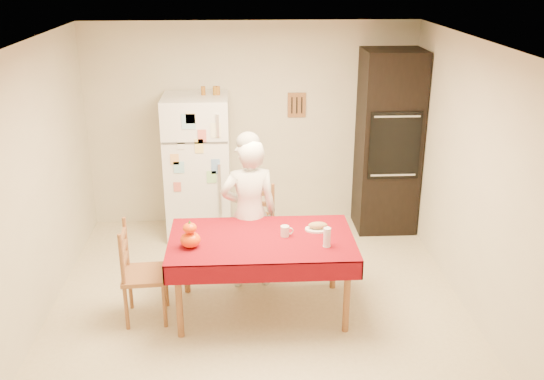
{
  "coord_description": "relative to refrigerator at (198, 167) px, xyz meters",
  "views": [
    {
      "loc": [
        -0.15,
        -4.97,
        3.15
      ],
      "look_at": [
        0.14,
        0.2,
        1.18
      ],
      "focal_mm": 40.0,
      "sensor_mm": 36.0,
      "label": 1
    }
  ],
  "objects": [
    {
      "name": "bread_loaf",
      "position": [
        1.22,
        -1.68,
        -0.04
      ],
      "size": [
        0.18,
        0.1,
        0.06
      ],
      "primitive_type": "ellipsoid",
      "color": "#A2734F",
      "rests_on": "bread_plate"
    },
    {
      "name": "seated_woman",
      "position": [
        0.58,
        -1.3,
        -0.07
      ],
      "size": [
        0.62,
        0.45,
        1.57
      ],
      "primitive_type": "imported",
      "rotation": [
        0.0,
        0.0,
        3.27
      ],
      "color": "white",
      "rests_on": "floor"
    },
    {
      "name": "wine_glass",
      "position": [
        1.26,
        -2.02,
        -0.0
      ],
      "size": [
        0.07,
        0.07,
        0.18
      ],
      "primitive_type": "cylinder",
      "color": "silver",
      "rests_on": "dining_table"
    },
    {
      "name": "spice_jar_left",
      "position": [
        0.09,
        0.05,
        0.9
      ],
      "size": [
        0.05,
        0.05,
        0.1
      ],
      "primitive_type": "cylinder",
      "color": "#92561A",
      "rests_on": "refrigerator"
    },
    {
      "name": "dining_table",
      "position": [
        0.68,
        -1.83,
        -0.16
      ],
      "size": [
        1.7,
        1.0,
        0.76
      ],
      "color": "brown",
      "rests_on": "floor"
    },
    {
      "name": "oven_cabinet",
      "position": [
        2.28,
        0.05,
        0.25
      ],
      "size": [
        0.7,
        0.62,
        2.2
      ],
      "color": "black",
      "rests_on": "floor"
    },
    {
      "name": "pumpkin_upper",
      "position": [
        0.05,
        -1.97,
        0.09
      ],
      "size": [
        0.12,
        0.12,
        0.09
      ],
      "primitive_type": "ellipsoid",
      "color": "#DA4605",
      "rests_on": "pumpkin_lower"
    },
    {
      "name": "pumpkin_lower",
      "position": [
        0.05,
        -1.97,
        -0.02
      ],
      "size": [
        0.18,
        0.18,
        0.14
      ],
      "primitive_type": "ellipsoid",
      "color": "#E45A05",
      "rests_on": "dining_table"
    },
    {
      "name": "chair_far",
      "position": [
        0.64,
        -0.99,
        -0.34
      ],
      "size": [
        0.47,
        0.46,
        0.95
      ],
      "rotation": [
        0.0,
        0.0,
        -0.14
      ],
      "color": "brown",
      "rests_on": "floor"
    },
    {
      "name": "chair_left",
      "position": [
        -0.46,
        -1.89,
        -0.34
      ],
      "size": [
        0.43,
        0.44,
        0.95
      ],
      "rotation": [
        0.0,
        0.0,
        1.63
      ],
      "color": "brown",
      "rests_on": "floor"
    },
    {
      "name": "bread_plate",
      "position": [
        1.22,
        -1.68,
        -0.08
      ],
      "size": [
        0.24,
        0.24,
        0.02
      ],
      "primitive_type": "cylinder",
      "color": "white",
      "rests_on": "dining_table"
    },
    {
      "name": "spice_jar_right",
      "position": [
        0.26,
        0.05,
        0.9
      ],
      "size": [
        0.05,
        0.05,
        0.1
      ],
      "primitive_type": "cylinder",
      "color": "#95591B",
      "rests_on": "refrigerator"
    },
    {
      "name": "room_shell",
      "position": [
        0.65,
        -1.88,
        0.77
      ],
      "size": [
        4.02,
        4.52,
        2.51
      ],
      "color": "beige",
      "rests_on": "ground"
    },
    {
      "name": "coffee_mug",
      "position": [
        0.9,
        -1.79,
        -0.04
      ],
      "size": [
        0.08,
        0.08,
        0.1
      ],
      "primitive_type": "cylinder",
      "color": "silver",
      "rests_on": "dining_table"
    },
    {
      "name": "refrigerator",
      "position": [
        0.0,
        0.0,
        0.0
      ],
      "size": [
        0.75,
        0.74,
        1.7
      ],
      "color": "white",
      "rests_on": "floor"
    },
    {
      "name": "spice_jar_mid",
      "position": [
        0.23,
        0.05,
        0.9
      ],
      "size": [
        0.05,
        0.05,
        0.1
      ],
      "primitive_type": "cylinder",
      "color": "#8D5D19",
      "rests_on": "refrigerator"
    },
    {
      "name": "floor",
      "position": [
        0.65,
        -1.88,
        -0.85
      ],
      "size": [
        4.5,
        4.5,
        0.0
      ],
      "primitive_type": "plane",
      "color": "tan",
      "rests_on": "ground"
    }
  ]
}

